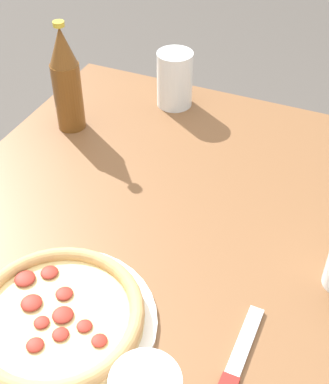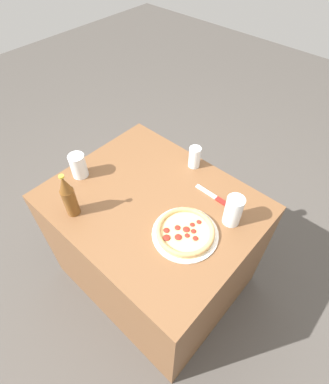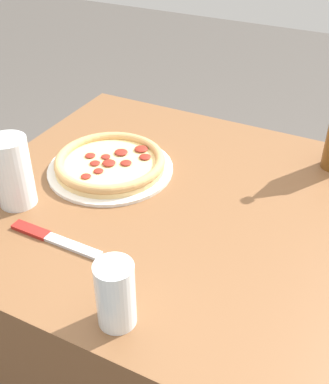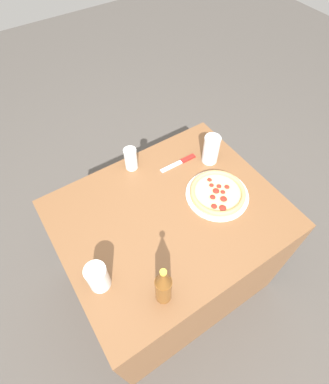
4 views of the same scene
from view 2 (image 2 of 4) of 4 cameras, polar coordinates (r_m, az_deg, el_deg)
name	(u,v)px [view 2 (image 2 of 4)]	position (r m, az deg, el deg)	size (l,w,h in m)	color
ground_plane	(156,273)	(2.13, -1.71, -15.24)	(8.00, 8.00, 0.00)	#4C4742
table	(154,243)	(1.79, -1.99, -9.74)	(1.02, 0.82, 0.77)	brown
pizza_pepperoni	(185,232)	(1.35, 3.98, -7.60)	(0.30, 0.30, 0.04)	silver
glass_red_wine	(195,158)	(1.62, 5.74, 6.49)	(0.06, 0.06, 0.12)	white
glass_orange_juice	(79,166)	(1.62, -16.05, 4.74)	(0.08, 0.08, 0.13)	white
glass_iced_tea	(233,211)	(1.38, 12.95, -3.62)	(0.08, 0.08, 0.16)	white
beer_bottle	(68,196)	(1.41, -17.83, -0.75)	(0.06, 0.06, 0.25)	brown
knife	(215,197)	(1.51, 9.51, -0.92)	(0.21, 0.03, 0.01)	maroon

